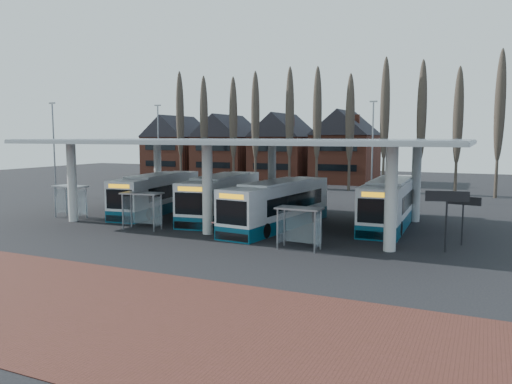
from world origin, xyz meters
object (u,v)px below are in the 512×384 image
at_px(bus_3, 390,203).
at_px(shelter_1, 143,202).
at_px(bus_1, 222,197).
at_px(bus_2, 278,205).
at_px(shelter_0, 72,194).
at_px(bus_0, 158,194).
at_px(shelter_2, 300,219).

height_order(bus_3, shelter_1, bus_3).
relative_size(bus_1, bus_3, 1.01).
bearing_deg(bus_2, shelter_0, -164.05).
distance_m(bus_0, bus_3, 19.53).
bearing_deg(shelter_2, bus_0, 153.46).
height_order(shelter_1, shelter_2, shelter_1).
xyz_separation_m(shelter_0, shelter_2, (20.62, -3.03, -0.10)).
relative_size(bus_0, shelter_0, 4.17).
distance_m(bus_3, shelter_1, 17.96).
bearing_deg(bus_3, bus_2, -151.20).
distance_m(bus_1, bus_2, 6.30).
height_order(shelter_0, shelter_1, shelter_1).
bearing_deg(bus_0, bus_3, -2.32).
xyz_separation_m(shelter_0, shelter_1, (8.44, -1.76, 0.02)).
relative_size(bus_0, shelter_1, 4.07).
bearing_deg(bus_0, shelter_2, -35.40).
bearing_deg(shelter_0, bus_2, 15.74).
bearing_deg(shelter_2, bus_2, 123.43).
bearing_deg(shelter_2, bus_3, 72.78).
height_order(bus_0, shelter_0, bus_0).
bearing_deg(bus_1, shelter_1, -117.27).
relative_size(bus_3, shelter_2, 4.65).
relative_size(shelter_1, shelter_2, 1.12).
distance_m(bus_1, shelter_2, 12.78).
distance_m(bus_3, shelter_2, 10.80).
bearing_deg(bus_0, bus_2, -18.74).
xyz_separation_m(bus_1, shelter_0, (-10.91, -5.29, 0.27)).
xyz_separation_m(bus_3, shelter_0, (-23.98, -7.24, 0.27)).
relative_size(bus_1, bus_2, 1.02).
xyz_separation_m(bus_1, shelter_2, (9.70, -8.32, 0.17)).
bearing_deg(bus_1, bus_3, 0.53).
relative_size(bus_2, shelter_2, 4.61).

